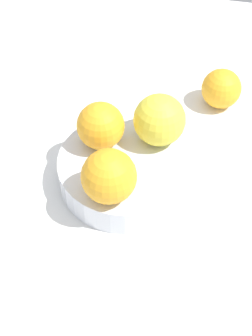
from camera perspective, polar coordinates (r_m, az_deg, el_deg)
The scene contains 6 objects.
ground_plane at distance 71.02cm, azimuth 0.00°, elevation -1.91°, with size 110.00×110.00×2.00cm, color white.
fruit_bowl at distance 68.74cm, azimuth 0.00°, elevation -0.30°, with size 19.37×19.37×4.25cm.
orange_in_bowl_0 at distance 67.14cm, azimuth -3.04°, elevation 5.04°, with size 6.77×6.77×6.77cm, color #F9A823.
orange_in_bowl_1 at distance 60.33cm, azimuth -2.04°, elevation -1.01°, with size 7.19×7.19×7.19cm, color #F9A823.
orange_in_bowl_2 at distance 67.60cm, azimuth 4.00°, elevation 5.73°, with size 7.44×7.44×7.44cm, color yellow.
orange_loose_0 at distance 81.71cm, azimuth 11.27°, elevation 9.24°, with size 6.58×6.58×6.58cm, color #F9A823.
Camera 1 is at (9.56, -44.58, 53.46)cm, focal length 51.26 mm.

